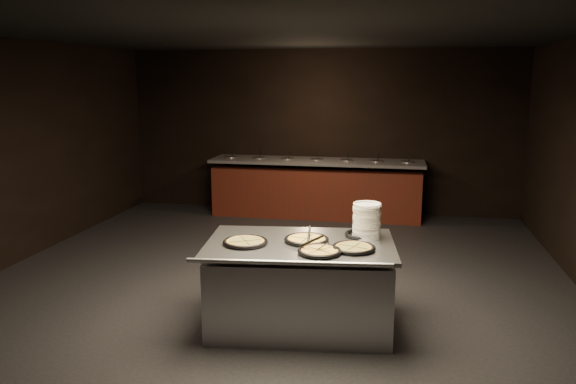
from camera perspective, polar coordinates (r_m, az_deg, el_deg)
name	(u,v)px	position (r m, az deg, el deg)	size (l,w,h in m)	color
room	(271,165)	(6.23, -1.78, 2.79)	(7.02, 8.02, 2.92)	black
salad_bar	(316,192)	(9.85, 2.88, 0.03)	(3.70, 0.83, 1.18)	#581D14
serving_counter	(300,286)	(5.52, 1.22, -9.55)	(1.90, 1.35, 0.86)	#B4B6BB
plate_stack	(367,221)	(5.53, 8.00, -2.92)	(0.27, 0.27, 0.34)	white
pan_veggie_whole	(245,242)	(5.34, -4.36, -5.07)	(0.43, 0.43, 0.04)	black
pan_cheese_whole	(307,239)	(5.40, 1.90, -4.84)	(0.43, 0.43, 0.04)	black
pan_cheese_slices_a	(362,234)	(5.62, 7.55, -4.30)	(0.35, 0.35, 0.04)	black
pan_cheese_slices_b	(320,251)	(5.05, 3.22, -6.03)	(0.40, 0.40, 0.04)	black
pan_veggie_slices	(354,248)	(5.18, 6.68, -5.65)	(0.40, 0.40, 0.04)	black
server_left	(309,235)	(5.33, 2.17, -4.44)	(0.10, 0.32, 0.15)	#B4B6BB
server_right	(318,244)	(5.06, 3.04, -5.26)	(0.34, 0.10, 0.16)	#B4B6BB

